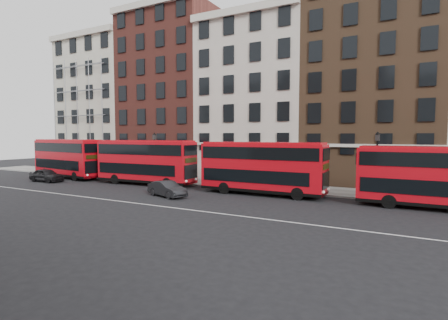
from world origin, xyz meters
The scene contains 14 objects.
ground centered at (0.00, 0.00, 0.00)m, with size 120.00×120.00×0.00m, color black.
pavement centered at (0.00, 10.50, 0.07)m, with size 80.00×5.00×0.15m, color gray.
kerb centered at (0.00, 8.00, 0.08)m, with size 80.00×0.30×0.16m, color gray.
road_centre_line centered at (0.00, -2.00, 0.01)m, with size 70.00×0.12×0.01m, color white.
building_terrace centered at (-0.31, 17.88, 10.24)m, with size 64.00×11.95×22.00m.
bus_a centered at (-20.26, 6.22, 2.51)m, with size 11.39×4.19×4.68m.
bus_b centered at (-7.90, 6.21, 2.50)m, with size 11.18×3.11×4.66m.
bus_c centered at (5.22, 6.21, 2.46)m, with size 10.93×2.74×4.58m.
bus_d centered at (18.30, 6.21, 2.35)m, with size 10.48×2.63×4.39m.
car_rear centered at (-19.15, 2.62, 0.74)m, with size 1.74×4.32×1.47m, color black.
car_front centered at (-1.39, 1.46, 0.66)m, with size 1.41×4.03×1.33m, color black.
lamp_post_left centered at (-8.53, 8.44, 3.08)m, with size 0.44×0.44×5.33m.
lamp_post_right centered at (14.16, 8.87, 3.08)m, with size 0.44×0.44×5.33m.
iron_railings centered at (0.00, 12.70, 0.65)m, with size 6.60×0.06×1.00m, color black, non-canonical shape.
Camera 1 is at (16.82, -21.81, 5.14)m, focal length 28.00 mm.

